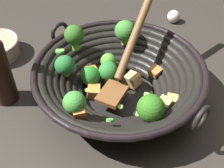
{
  "coord_description": "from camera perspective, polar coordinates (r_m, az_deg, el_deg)",
  "views": [
    {
      "loc": [
        -0.46,
        -0.14,
        0.5
      ],
      "look_at": [
        0.01,
        0.02,
        0.03
      ],
      "focal_mm": 47.63,
      "sensor_mm": 36.0,
      "label": 1
    }
  ],
  "objects": [
    {
      "name": "wok",
      "position": [
        0.65,
        1.28,
        1.23
      ],
      "size": [
        0.42,
        0.39,
        0.25
      ],
      "color": "black",
      "rests_on": "ground"
    },
    {
      "name": "ground_plane",
      "position": [
        0.7,
        1.33,
        -2.58
      ],
      "size": [
        4.0,
        4.0,
        0.0
      ],
      "primitive_type": "plane",
      "color": "#332D28"
    },
    {
      "name": "garlic_bulb",
      "position": [
        0.96,
        11.72,
        12.6
      ],
      "size": [
        0.04,
        0.04,
        0.04
      ],
      "primitive_type": "sphere",
      "color": "silver",
      "rests_on": "ground"
    }
  ]
}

